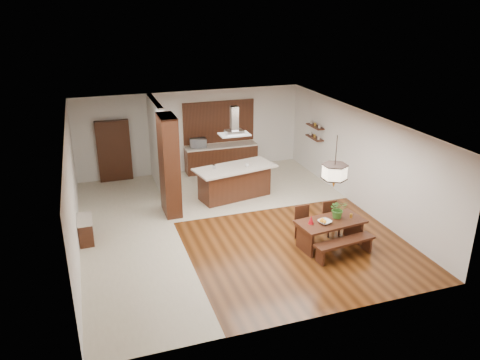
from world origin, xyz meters
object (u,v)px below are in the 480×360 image
object	(u,v)px
range_hood	(234,121)
microwave	(198,143)
pendant_lantern	(335,162)
island_cup	(247,165)
dining_chair_left	(305,224)
dining_bench	(344,249)
hallway_console	(86,230)
fruit_bowl	(325,222)
kitchen_island	(235,182)
foliage_plant	(338,209)
dining_table	(330,227)
dining_chair_right	(332,219)

from	to	relation	value
range_hood	microwave	xyz separation A→B (m)	(-0.52, 2.55, -1.36)
pendant_lantern	island_cup	size ratio (longest dim) A/B	11.21
dining_chair_left	island_cup	world-z (taller)	island_cup
dining_bench	hallway_console	bearing A→B (deg)	154.26
dining_bench	fruit_bowl	xyz separation A→B (m)	(-0.28, 0.52, 0.52)
kitchen_island	range_hood	distance (m)	1.94
dining_bench	kitchen_island	distance (m)	4.54
foliage_plant	dining_table	bearing A→B (deg)	-157.84
dining_bench	foliage_plant	xyz separation A→B (m)	(0.17, 0.70, 0.72)
dining_bench	fruit_bowl	world-z (taller)	fruit_bowl
fruit_bowl	range_hood	xyz separation A→B (m)	(-1.09, 3.80, 1.72)
pendant_lantern	range_hood	bearing A→B (deg)	109.37
kitchen_island	dining_table	bearing A→B (deg)	-81.80
dining_chair_left	island_cup	xyz separation A→B (m)	(-0.46, 3.13, 0.62)
dining_chair_left	fruit_bowl	size ratio (longest dim) A/B	2.90
kitchen_island	microwave	size ratio (longest dim) A/B	4.66
dining_chair_right	island_cup	xyz separation A→B (m)	(-1.30, 3.03, 0.64)
dining_chair_left	foliage_plant	world-z (taller)	foliage_plant
dining_chair_right	foliage_plant	xyz separation A→B (m)	(-0.12, -0.46, 0.50)
microwave	dining_chair_right	bearing A→B (deg)	-63.43
kitchen_island	island_cup	world-z (taller)	island_cup
range_hood	kitchen_island	bearing A→B (deg)	-90.00
dining_bench	dining_chair_left	world-z (taller)	dining_chair_left
kitchen_island	foliage_plant	bearing A→B (deg)	-77.97
dining_chair_left	fruit_bowl	world-z (taller)	dining_chair_left
dining_chair_left	island_cup	bearing A→B (deg)	97.22
hallway_console	island_cup	bearing A→B (deg)	15.63
dining_chair_left	microwave	distance (m)	5.99
pendant_lantern	microwave	bearing A→B (deg)	106.30
hallway_console	kitchen_island	size ratio (longest dim) A/B	0.33
range_hood	fruit_bowl	bearing A→B (deg)	-73.92
dining_bench	kitchen_island	xyz separation A→B (m)	(-1.38, 4.32, 0.30)
kitchen_island	fruit_bowl	bearing A→B (deg)	-85.09
dining_chair_right	microwave	xyz separation A→B (m)	(-2.19, 5.70, 0.67)
fruit_bowl	island_cup	xyz separation A→B (m)	(-0.73, 3.67, 0.33)
fruit_bowl	microwave	world-z (taller)	microwave
dining_chair_right	kitchen_island	distance (m)	3.57
dining_chair_right	kitchen_island	xyz separation A→B (m)	(-1.67, 3.15, 0.09)
hallway_console	microwave	distance (m)	5.72
dining_chair_right	foliage_plant	size ratio (longest dim) A/B	1.82
kitchen_island	dining_chair_right	bearing A→B (deg)	-73.33
hallway_console	kitchen_island	distance (m)	4.74
range_hood	dining_chair_left	bearing A→B (deg)	-75.69
kitchen_island	range_hood	xyz separation A→B (m)	(0.00, 0.00, 1.94)
hallway_console	dining_chair_left	distance (m)	5.61
hallway_console	dining_bench	distance (m)	6.52
kitchen_island	microwave	xyz separation A→B (m)	(-0.52, 2.55, 0.58)
range_hood	island_cup	xyz separation A→B (m)	(0.37, -0.13, -1.39)
dining_bench	microwave	bearing A→B (deg)	105.47
hallway_console	foliage_plant	size ratio (longest dim) A/B	1.83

